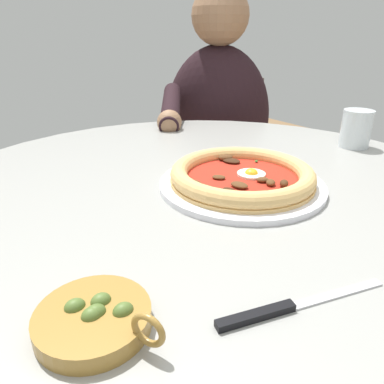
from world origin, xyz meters
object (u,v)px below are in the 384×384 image
Objects in this scene: pizza_on_plate at (242,177)px; olive_pan at (95,318)px; water_glass at (356,131)px; steak_knife at (280,309)px; cafe_chair_diner at (217,159)px; diner_person at (215,169)px; dining_table at (207,251)px.

olive_pan is at bearing 26.69° from pizza_on_plate.
steak_knife is at bearing 26.43° from water_glass.
diner_person is at bearing 49.05° from cafe_chair_diner.
water_glass is at bearing -164.79° from olive_pan.
steak_knife is (0.57, 0.28, -0.03)m from water_glass.
cafe_chair_diner is at bearing -130.95° from diner_person.
steak_knife is at bearing 54.65° from pizza_on_plate.
steak_knife is 0.18m from olive_pan.
dining_table is at bearing 49.76° from cafe_chair_diner.
olive_pan is at bearing -28.73° from steak_knife.
water_glass is 0.46× the size of steak_knife.
steak_knife is (0.18, 0.25, -0.01)m from pizza_on_plate.
olive_pan is (0.28, 0.20, 0.14)m from dining_table.
water_glass is 0.75m from olive_pan.
water_glass is at bearing -175.93° from pizza_on_plate.
water_glass is 0.11× the size of cafe_chair_diner.
diner_person is at bearing -130.10° from dining_table.
dining_table is 0.95× the size of diner_person.
cafe_chair_diner is at bearing -134.51° from olive_pan.
olive_pan is 1.22m from cafe_chair_diner.
steak_knife is 1.05m from diner_person.
diner_person reaches higher than pizza_on_plate.
steak_knife is at bearing 54.65° from diner_person.
water_glass is at bearing 87.69° from diner_person.
water_glass is 0.69× the size of olive_pan.
pizza_on_plate is 0.31m from steak_knife.
dining_table is 0.72m from diner_person.
olive_pan reaches higher than dining_table.
dining_table is 0.47m from water_glass.
olive_pan reaches higher than steak_knife.
dining_table is 0.37m from olive_pan.
pizza_on_plate is 0.88m from cafe_chair_diner.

